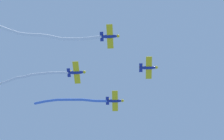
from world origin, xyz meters
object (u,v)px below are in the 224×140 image
(airplane_lead, at_px, (149,68))
(airplane_slot, at_px, (76,72))
(airplane_right_wing, at_px, (110,36))
(airplane_left_wing, at_px, (115,101))

(airplane_lead, height_order, airplane_slot, airplane_lead)
(airplane_right_wing, height_order, airplane_slot, airplane_right_wing)
(airplane_right_wing, bearing_deg, airplane_lead, 43.48)
(airplane_slot, bearing_deg, airplane_left_wing, 44.14)
(airplane_lead, xyz_separation_m, airplane_right_wing, (3.98, 12.01, 0.30))
(airplane_left_wing, relative_size, airplane_slot, 0.99)
(airplane_left_wing, distance_m, airplane_right_wing, 17.91)
(airplane_left_wing, bearing_deg, airplane_slot, -137.97)
(airplane_left_wing, bearing_deg, airplane_lead, -47.98)
(airplane_lead, xyz_separation_m, airplane_left_wing, (12.01, -3.98, -0.40))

